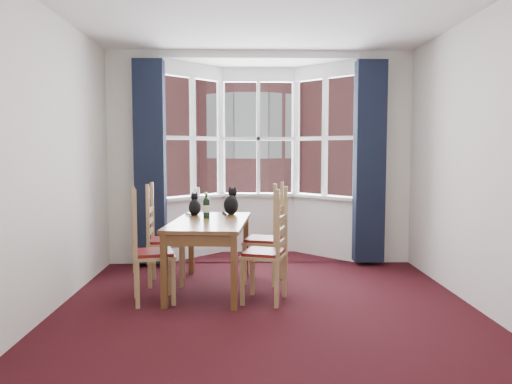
{
  "coord_description": "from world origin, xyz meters",
  "views": [
    {
      "loc": [
        -0.22,
        -4.38,
        1.5
      ],
      "look_at": [
        -0.08,
        1.05,
        1.05
      ],
      "focal_mm": 35.0,
      "sensor_mm": 36.0,
      "label": 1
    }
  ],
  "objects_px": {
    "chair_right_far": "(271,241)",
    "chair_right_near": "(273,255)",
    "dining_table": "(210,229)",
    "wine_bottle": "(206,207)",
    "chair_left_near": "(144,255)",
    "chair_left_far": "(159,242)",
    "cat_right": "(231,203)",
    "candle_tall": "(198,192)",
    "cat_left": "(195,206)"
  },
  "relations": [
    {
      "from": "cat_right",
      "to": "chair_left_near",
      "type": "bearing_deg",
      "value": -131.17
    },
    {
      "from": "dining_table",
      "to": "wine_bottle",
      "type": "distance_m",
      "value": 0.28
    },
    {
      "from": "cat_left",
      "to": "candle_tall",
      "type": "relative_size",
      "value": 2.41
    },
    {
      "from": "dining_table",
      "to": "chair_right_far",
      "type": "distance_m",
      "value": 0.76
    },
    {
      "from": "chair_right_far",
      "to": "cat_right",
      "type": "bearing_deg",
      "value": 152.4
    },
    {
      "from": "chair_right_far",
      "to": "candle_tall",
      "type": "xyz_separation_m",
      "value": [
        -0.96,
        1.39,
        0.45
      ]
    },
    {
      "from": "chair_left_far",
      "to": "candle_tall",
      "type": "bearing_deg",
      "value": 77.62
    },
    {
      "from": "candle_tall",
      "to": "chair_right_far",
      "type": "bearing_deg",
      "value": -55.46
    },
    {
      "from": "chair_right_far",
      "to": "cat_right",
      "type": "xyz_separation_m",
      "value": [
        -0.46,
        0.24,
        0.41
      ]
    },
    {
      "from": "chair_left_near",
      "to": "candle_tall",
      "type": "xyz_separation_m",
      "value": [
        0.33,
        2.11,
        0.45
      ]
    },
    {
      "from": "cat_left",
      "to": "candle_tall",
      "type": "bearing_deg",
      "value": 93.73
    },
    {
      "from": "chair_right_far",
      "to": "wine_bottle",
      "type": "relative_size",
      "value": 3.22
    },
    {
      "from": "chair_left_near",
      "to": "cat_right",
      "type": "relative_size",
      "value": 2.76
    },
    {
      "from": "dining_table",
      "to": "cat_right",
      "type": "distance_m",
      "value": 0.61
    },
    {
      "from": "chair_left_far",
      "to": "chair_right_near",
      "type": "bearing_deg",
      "value": -29.65
    },
    {
      "from": "wine_bottle",
      "to": "candle_tall",
      "type": "distance_m",
      "value": 1.53
    },
    {
      "from": "cat_left",
      "to": "wine_bottle",
      "type": "xyz_separation_m",
      "value": [
        0.16,
        -0.29,
        0.02
      ]
    },
    {
      "from": "chair_left_far",
      "to": "chair_right_far",
      "type": "distance_m",
      "value": 1.27
    },
    {
      "from": "chair_left_far",
      "to": "candle_tall",
      "type": "xyz_separation_m",
      "value": [
        0.31,
        1.42,
        0.45
      ]
    },
    {
      "from": "cat_right",
      "to": "candle_tall",
      "type": "xyz_separation_m",
      "value": [
        -0.5,
        1.15,
        0.04
      ]
    },
    {
      "from": "dining_table",
      "to": "chair_left_near",
      "type": "relative_size",
      "value": 1.63
    },
    {
      "from": "chair_left_near",
      "to": "wine_bottle",
      "type": "bearing_deg",
      "value": 46.39
    },
    {
      "from": "dining_table",
      "to": "candle_tall",
      "type": "distance_m",
      "value": 1.72
    },
    {
      "from": "chair_left_far",
      "to": "dining_table",
      "type": "bearing_deg",
      "value": -23.46
    },
    {
      "from": "chair_left_far",
      "to": "cat_right",
      "type": "height_order",
      "value": "cat_right"
    },
    {
      "from": "chair_left_near",
      "to": "chair_left_far",
      "type": "height_order",
      "value": "same"
    },
    {
      "from": "chair_right_far",
      "to": "dining_table",
      "type": "bearing_deg",
      "value": -157.17
    },
    {
      "from": "chair_left_far",
      "to": "cat_left",
      "type": "distance_m",
      "value": 0.59
    },
    {
      "from": "chair_left_near",
      "to": "cat_left",
      "type": "height_order",
      "value": "cat_left"
    },
    {
      "from": "chair_right_far",
      "to": "cat_right",
      "type": "distance_m",
      "value": 0.66
    },
    {
      "from": "chair_left_near",
      "to": "cat_right",
      "type": "bearing_deg",
      "value": 48.83
    },
    {
      "from": "chair_right_far",
      "to": "chair_right_near",
      "type": "bearing_deg",
      "value": -91.62
    },
    {
      "from": "chair_right_far",
      "to": "wine_bottle",
      "type": "xyz_separation_m",
      "value": [
        -0.72,
        -0.12,
        0.41
      ]
    },
    {
      "from": "chair_right_near",
      "to": "chair_left_far",
      "type": "bearing_deg",
      "value": 150.35
    },
    {
      "from": "chair_right_near",
      "to": "chair_right_far",
      "type": "distance_m",
      "value": 0.74
    },
    {
      "from": "chair_right_far",
      "to": "candle_tall",
      "type": "distance_m",
      "value": 1.75
    },
    {
      "from": "chair_right_near",
      "to": "cat_right",
      "type": "distance_m",
      "value": 1.14
    },
    {
      "from": "dining_table",
      "to": "candle_tall",
      "type": "height_order",
      "value": "candle_tall"
    },
    {
      "from": "chair_left_near",
      "to": "chair_right_far",
      "type": "bearing_deg",
      "value": 29.05
    },
    {
      "from": "dining_table",
      "to": "chair_left_far",
      "type": "distance_m",
      "value": 0.68
    },
    {
      "from": "dining_table",
      "to": "wine_bottle",
      "type": "relative_size",
      "value": 5.23
    },
    {
      "from": "dining_table",
      "to": "chair_right_far",
      "type": "xyz_separation_m",
      "value": [
        0.67,
        0.28,
        -0.19
      ]
    },
    {
      "from": "chair_right_near",
      "to": "chair_left_near",
      "type": "bearing_deg",
      "value": 179.14
    },
    {
      "from": "dining_table",
      "to": "chair_left_far",
      "type": "relative_size",
      "value": 1.63
    },
    {
      "from": "chair_right_far",
      "to": "wine_bottle",
      "type": "distance_m",
      "value": 0.84
    },
    {
      "from": "chair_left_near",
      "to": "chair_left_far",
      "type": "distance_m",
      "value": 0.69
    },
    {
      "from": "dining_table",
      "to": "wine_bottle",
      "type": "xyz_separation_m",
      "value": [
        -0.05,
        0.17,
        0.22
      ]
    },
    {
      "from": "candle_tall",
      "to": "cat_left",
      "type": "bearing_deg",
      "value": -86.27
    },
    {
      "from": "chair_left_near",
      "to": "chair_left_far",
      "type": "relative_size",
      "value": 1.0
    },
    {
      "from": "dining_table",
      "to": "candle_tall",
      "type": "bearing_deg",
      "value": 99.58
    }
  ]
}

